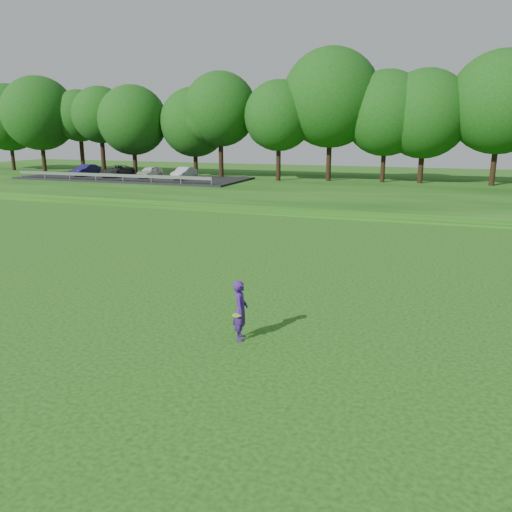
% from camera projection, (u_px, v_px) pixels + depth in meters
% --- Properties ---
extents(ground, '(140.00, 140.00, 0.00)m').
position_uv_depth(ground, '(203.00, 322.00, 14.76)').
color(ground, '#13450D').
rests_on(ground, ground).
extents(berm, '(130.00, 30.00, 0.60)m').
position_uv_depth(berm, '(365.00, 189.00, 45.70)').
color(berm, '#13450D').
rests_on(berm, ground).
extents(walking_path, '(130.00, 1.60, 0.04)m').
position_uv_depth(walking_path, '(335.00, 216.00, 33.00)').
color(walking_path, gray).
rests_on(walking_path, ground).
extents(treeline, '(104.00, 7.00, 15.00)m').
position_uv_depth(treeline, '(375.00, 103.00, 47.46)').
color(treeline, '#0F440F').
rests_on(treeline, berm).
extents(parking_lot, '(24.00, 9.00, 1.38)m').
position_uv_depth(parking_lot, '(131.00, 175.00, 52.38)').
color(parking_lot, black).
rests_on(parking_lot, berm).
extents(woman, '(0.56, 0.70, 1.65)m').
position_uv_depth(woman, '(240.00, 310.00, 13.36)').
color(woman, '#3E1A78').
rests_on(woman, ground).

